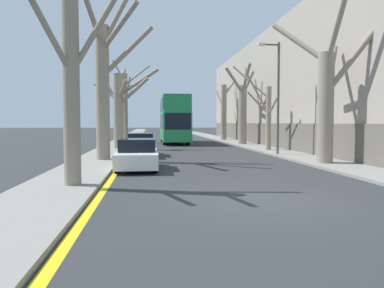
# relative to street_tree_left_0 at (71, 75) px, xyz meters

# --- Properties ---
(ground_plane) EXTENTS (300.00, 300.00, 0.00)m
(ground_plane) POSITION_rel_street_tree_left_0_xyz_m (5.47, -2.41, -3.60)
(ground_plane) COLOR #2B2D30
(sidewalk_left) EXTENTS (2.53, 120.00, 0.12)m
(sidewalk_left) POSITION_rel_street_tree_left_0_xyz_m (-0.43, 47.59, -3.54)
(sidewalk_left) COLOR gray
(sidewalk_left) RESTS_ON ground
(sidewalk_right) EXTENTS (2.53, 120.00, 0.12)m
(sidewalk_right) POSITION_rel_street_tree_left_0_xyz_m (11.37, 47.59, -3.54)
(sidewalk_right) COLOR gray
(sidewalk_right) RESTS_ON ground
(building_facade_right) EXTENTS (10.08, 43.53, 10.25)m
(building_facade_right) POSITION_rel_street_tree_left_0_xyz_m (17.63, 22.91, 1.51)
(building_facade_right) COLOR #9E9384
(building_facade_right) RESTS_ON ground
(kerb_line_stripe) EXTENTS (0.24, 120.00, 0.01)m
(kerb_line_stripe) POSITION_rel_street_tree_left_0_xyz_m (1.01, 47.59, -3.59)
(kerb_line_stripe) COLOR yellow
(kerb_line_stripe) RESTS_ON ground
(street_tree_left_0) EXTENTS (3.47, 1.89, 8.57)m
(street_tree_left_0) POSITION_rel_street_tree_left_0_xyz_m (0.00, 0.00, 0.00)
(street_tree_left_0) COLOR gray
(street_tree_left_0) RESTS_ON ground
(street_tree_left_1) EXTENTS (3.41, 3.08, 9.15)m
(street_tree_left_1) POSITION_rel_street_tree_left_0_xyz_m (0.09, 8.34, 0.66)
(street_tree_left_1) COLOR gray
(street_tree_left_1) RESTS_ON ground
(street_tree_left_2) EXTENTS (4.67, 2.99, 6.51)m
(street_tree_left_2) POSITION_rel_street_tree_left_0_xyz_m (0.16, 17.74, -0.20)
(street_tree_left_2) COLOR gray
(street_tree_left_2) RESTS_ON ground
(street_tree_left_3) EXTENTS (5.73, 4.76, 8.39)m
(street_tree_left_3) POSITION_rel_street_tree_left_0_xyz_m (0.01, 26.50, 0.45)
(street_tree_left_3) COLOR gray
(street_tree_left_3) RESTS_ON ground
(street_tree_right_0) EXTENTS (4.00, 4.37, 8.28)m
(street_tree_right_0) POSITION_rel_street_tree_left_0_xyz_m (11.09, 5.45, -0.14)
(street_tree_right_0) COLOR gray
(street_tree_right_0) RESTS_ON ground
(street_tree_right_1) EXTENTS (2.59, 3.49, 6.42)m
(street_tree_right_1) POSITION_rel_street_tree_left_0_xyz_m (10.93, 14.51, -0.80)
(street_tree_right_1) COLOR gray
(street_tree_right_1) RESTS_ON ground
(street_tree_right_2) EXTENTS (3.04, 4.73, 7.46)m
(street_tree_right_2) POSITION_rel_street_tree_left_0_xyz_m (11.05, 22.05, -0.14)
(street_tree_right_2) COLOR gray
(street_tree_right_2) RESTS_ON ground
(street_tree_right_3) EXTENTS (2.76, 2.16, 7.78)m
(street_tree_right_3) POSITION_rel_street_tree_left_0_xyz_m (11.15, 31.30, -0.01)
(street_tree_right_3) COLOR gray
(street_tree_right_3) RESTS_ON ground
(double_decker_bus) EXTENTS (2.60, 10.28, 4.66)m
(double_decker_bus) POSITION_rel_street_tree_left_0_xyz_m (4.93, 26.04, -0.96)
(double_decker_bus) COLOR #1E7F47
(double_decker_bus) RESTS_ON ground
(parked_car_0) EXTENTS (1.81, 4.03, 1.37)m
(parked_car_0) POSITION_rel_street_tree_left_0_xyz_m (1.89, 4.76, -2.95)
(parked_car_0) COLOR silver
(parked_car_0) RESTS_ON ground
(parked_car_1) EXTENTS (1.71, 4.58, 1.44)m
(parked_car_1) POSITION_rel_street_tree_left_0_xyz_m (1.89, 11.58, -2.92)
(parked_car_1) COLOR #9EA3AD
(parked_car_1) RESTS_ON ground
(lamp_post) EXTENTS (1.40, 0.20, 7.10)m
(lamp_post) POSITION_rel_street_tree_left_0_xyz_m (10.38, 10.69, 0.40)
(lamp_post) COLOR #4C4F54
(lamp_post) RESTS_ON ground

